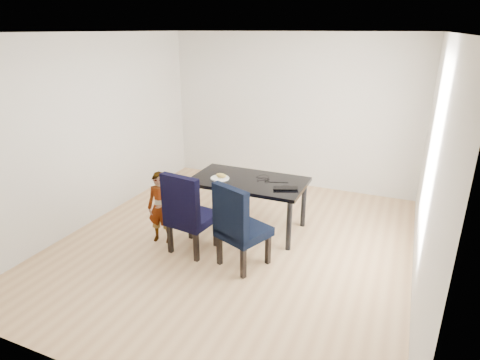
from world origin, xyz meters
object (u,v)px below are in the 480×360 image
at_px(chair_right, 244,224).
at_px(child, 161,208).
at_px(dining_table, 248,204).
at_px(plate, 220,178).
at_px(laptop, 285,187).
at_px(chair_left, 192,211).

relative_size(chair_right, child, 1.09).
height_order(dining_table, plate, plate).
xyz_separation_m(dining_table, laptop, (0.57, -0.09, 0.39)).
xyz_separation_m(chair_left, laptop, (1.00, 0.75, 0.21)).
distance_m(plate, laptop, 0.96).
xyz_separation_m(child, plate, (0.55, 0.69, 0.26)).
distance_m(chair_left, plate, 0.76).
relative_size(dining_table, laptop, 4.88).
bearing_deg(chair_right, laptop, 94.71).
bearing_deg(dining_table, child, -138.96).
xyz_separation_m(dining_table, child, (-0.94, -0.81, 0.12)).
height_order(child, plate, child).
bearing_deg(plate, chair_right, -48.61).
xyz_separation_m(chair_right, plate, (-0.70, 0.79, 0.22)).
relative_size(chair_left, chair_right, 1.01).
height_order(dining_table, laptop, laptop).
xyz_separation_m(dining_table, plate, (-0.39, -0.12, 0.38)).
bearing_deg(plate, chair_left, -93.61).
relative_size(plate, laptop, 0.81).
relative_size(chair_left, laptop, 3.34).
xyz_separation_m(plate, laptop, (0.96, 0.03, 0.01)).
distance_m(chair_left, child, 0.51).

